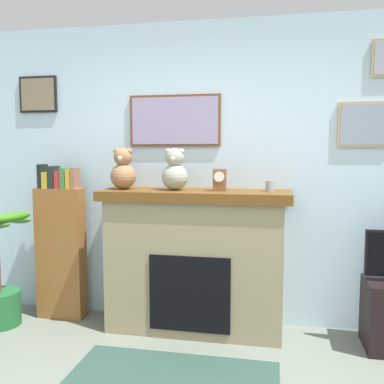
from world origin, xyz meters
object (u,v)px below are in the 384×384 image
(candle_jar, at_px, (270,186))
(mantel_clock, at_px, (220,180))
(fireplace, at_px, (195,260))
(teddy_bear_tan, at_px, (123,171))
(teddy_bear_grey, at_px, (175,171))
(bookshelf, at_px, (61,247))

(candle_jar, bearing_deg, mantel_clock, -179.83)
(candle_jar, xyz_separation_m, mantel_clock, (-0.40, -0.00, 0.04))
(fireplace, bearing_deg, teddy_bear_tan, -178.30)
(fireplace, bearing_deg, mantel_clock, -5.26)
(candle_jar, bearing_deg, teddy_bear_grey, -179.97)
(mantel_clock, height_order, teddy_bear_tan, teddy_bear_tan)
(fireplace, xyz_separation_m, teddy_bear_tan, (-0.61, -0.02, 0.74))
(teddy_bear_tan, bearing_deg, teddy_bear_grey, 0.00)
(candle_jar, relative_size, teddy_bear_tan, 0.26)
(candle_jar, relative_size, teddy_bear_grey, 0.26)
(fireplace, relative_size, teddy_bear_tan, 4.47)
(fireplace, height_order, candle_jar, candle_jar)
(mantel_clock, xyz_separation_m, teddy_bear_tan, (-0.82, 0.00, 0.07))
(candle_jar, bearing_deg, bookshelf, 178.42)
(bookshelf, bearing_deg, mantel_clock, -2.07)
(bookshelf, distance_m, mantel_clock, 1.57)
(teddy_bear_tan, bearing_deg, candle_jar, 0.02)
(mantel_clock, distance_m, teddy_bear_tan, 0.82)
(teddy_bear_tan, relative_size, teddy_bear_grey, 1.01)
(teddy_bear_tan, bearing_deg, bookshelf, 175.28)
(teddy_bear_tan, bearing_deg, mantel_clock, -0.05)
(fireplace, xyz_separation_m, mantel_clock, (0.21, -0.02, 0.67))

